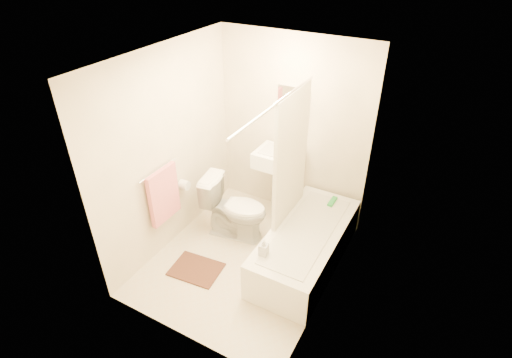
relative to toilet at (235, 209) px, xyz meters
The scene contains 17 objects.
floor 0.64m from the toilet, 44.93° to the right, with size 2.40×2.40×0.00m, color beige.
ceiling 2.06m from the toilet, 44.93° to the right, with size 2.40×2.40×0.00m, color white.
wall_back 1.22m from the toilet, 67.64° to the left, with size 2.00×0.02×2.40m, color beige.
wall_left 1.09m from the toilet, 151.76° to the right, with size 0.02×2.40×2.40m, color beige.
wall_right 1.61m from the toilet, 14.50° to the right, with size 0.02×2.40×2.40m, color beige.
mirror 1.42m from the toilet, 67.16° to the left, with size 0.40×0.03×0.55m, color white.
curtain_rod 1.74m from the toilet, 20.97° to the right, with size 0.03×0.03×1.70m, color silver.
shower_curtain 1.06m from the toilet, 13.07° to the left, with size 0.04×0.80×1.55m, color silver.
towel_bar 1.11m from the toilet, 135.51° to the right, with size 0.02×0.02×0.60m, color silver.
towel 0.92m from the toilet, 134.07° to the right, with size 0.06×0.45×0.66m, color #CC7266.
toilet_paper 0.69m from the toilet, 158.44° to the right, with size 0.12×0.12×0.11m, color white.
toilet is the anchor object (origin of this frame).
sink 0.69m from the toilet, 63.82° to the left, with size 0.56×0.45×1.09m, color white, non-canonical shape.
bathtub 0.99m from the toilet, ahead, with size 0.74×1.70×0.48m, color white, non-canonical shape.
bath_mat 0.88m from the toilet, 94.99° to the right, with size 0.56×0.42×0.02m, color #563025.
soap_bottle 0.98m from the toilet, 40.68° to the right, with size 0.09×0.09×0.20m, color silver.
scrub_brush 1.21m from the toilet, 29.25° to the left, with size 0.06×0.20×0.04m, color green.
Camera 1 is at (1.80, -3.02, 3.38)m, focal length 28.00 mm.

